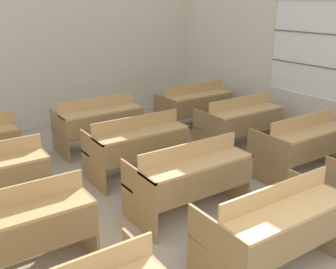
{
  "coord_description": "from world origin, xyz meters",
  "views": [
    {
      "loc": [
        -2.28,
        -0.79,
        2.4
      ],
      "look_at": [
        0.34,
        3.12,
        0.76
      ],
      "focal_mm": 42.0,
      "sensor_mm": 36.0,
      "label": 1
    }
  ],
  "objects_px": {
    "bench_second_left": "(13,230)",
    "bench_back_right": "(194,104)",
    "bench_back_center": "(99,122)",
    "bench_second_right": "(302,143)",
    "bench_third_center": "(137,144)",
    "bench_third_right": "(240,121)",
    "wastepaper_bin": "(201,105)",
    "bench_front_center": "(275,225)",
    "bench_second_center": "(190,176)"
  },
  "relations": [
    {
      "from": "bench_front_center",
      "to": "bench_third_center",
      "type": "relative_size",
      "value": 1.0
    },
    {
      "from": "bench_front_center",
      "to": "bench_third_center",
      "type": "distance_m",
      "value": 2.48
    },
    {
      "from": "bench_second_left",
      "to": "bench_second_right",
      "type": "bearing_deg",
      "value": -0.03
    },
    {
      "from": "bench_third_right",
      "to": "bench_back_right",
      "type": "distance_m",
      "value": 1.28
    },
    {
      "from": "bench_second_left",
      "to": "bench_back_center",
      "type": "distance_m",
      "value": 3.18
    },
    {
      "from": "bench_second_left",
      "to": "bench_back_right",
      "type": "distance_m",
      "value": 4.67
    },
    {
      "from": "bench_second_right",
      "to": "wastepaper_bin",
      "type": "distance_m",
      "value": 3.38
    },
    {
      "from": "bench_second_right",
      "to": "bench_third_center",
      "type": "bearing_deg",
      "value": 147.35
    },
    {
      "from": "bench_third_right",
      "to": "wastepaper_bin",
      "type": "height_order",
      "value": "bench_third_right"
    },
    {
      "from": "bench_second_left",
      "to": "bench_back_center",
      "type": "relative_size",
      "value": 1.0
    },
    {
      "from": "bench_second_right",
      "to": "bench_back_center",
      "type": "distance_m",
      "value": 3.19
    },
    {
      "from": "bench_third_right",
      "to": "bench_back_right",
      "type": "height_order",
      "value": "same"
    },
    {
      "from": "bench_third_center",
      "to": "bench_back_center",
      "type": "bearing_deg",
      "value": 90.37
    },
    {
      "from": "bench_front_center",
      "to": "wastepaper_bin",
      "type": "xyz_separation_m",
      "value": [
        2.74,
        4.51,
        -0.29
      ]
    },
    {
      "from": "bench_second_center",
      "to": "bench_third_right",
      "type": "relative_size",
      "value": 1.0
    },
    {
      "from": "bench_back_center",
      "to": "wastepaper_bin",
      "type": "distance_m",
      "value": 2.87
    },
    {
      "from": "bench_front_center",
      "to": "bench_second_right",
      "type": "height_order",
      "value": "same"
    },
    {
      "from": "bench_second_center",
      "to": "wastepaper_bin",
      "type": "relative_size",
      "value": 3.59
    },
    {
      "from": "bench_second_center",
      "to": "bench_third_right",
      "type": "height_order",
      "value": "same"
    },
    {
      "from": "bench_third_right",
      "to": "bench_second_center",
      "type": "bearing_deg",
      "value": -147.85
    },
    {
      "from": "wastepaper_bin",
      "to": "bench_third_center",
      "type": "bearing_deg",
      "value": -143.57
    },
    {
      "from": "bench_back_right",
      "to": "bench_third_right",
      "type": "bearing_deg",
      "value": -91.44
    },
    {
      "from": "bench_second_left",
      "to": "bench_back_right",
      "type": "xyz_separation_m",
      "value": [
        3.94,
        2.52,
        0.0
      ]
    },
    {
      "from": "bench_front_center",
      "to": "bench_second_right",
      "type": "distance_m",
      "value": 2.3
    },
    {
      "from": "bench_second_left",
      "to": "wastepaper_bin",
      "type": "height_order",
      "value": "bench_second_left"
    },
    {
      "from": "bench_third_right",
      "to": "bench_back_right",
      "type": "bearing_deg",
      "value": 88.56
    },
    {
      "from": "bench_third_center",
      "to": "wastepaper_bin",
      "type": "xyz_separation_m",
      "value": [
        2.75,
        2.03,
        -0.29
      ]
    },
    {
      "from": "bench_third_center",
      "to": "bench_third_right",
      "type": "relative_size",
      "value": 1.0
    },
    {
      "from": "bench_third_right",
      "to": "bench_back_right",
      "type": "xyz_separation_m",
      "value": [
        0.03,
        1.28,
        0.0
      ]
    },
    {
      "from": "bench_third_right",
      "to": "wastepaper_bin",
      "type": "distance_m",
      "value": 2.21
    },
    {
      "from": "bench_front_center",
      "to": "bench_second_center",
      "type": "distance_m",
      "value": 1.24
    },
    {
      "from": "bench_front_center",
      "to": "bench_second_right",
      "type": "xyz_separation_m",
      "value": [
        1.95,
        1.23,
        0.0
      ]
    },
    {
      "from": "bench_second_left",
      "to": "wastepaper_bin",
      "type": "distance_m",
      "value": 5.74
    },
    {
      "from": "bench_second_right",
      "to": "bench_third_right",
      "type": "distance_m",
      "value": 1.24
    },
    {
      "from": "bench_front_center",
      "to": "bench_back_center",
      "type": "xyz_separation_m",
      "value": [
        -0.01,
        3.75,
        0.0
      ]
    },
    {
      "from": "bench_back_right",
      "to": "bench_back_center",
      "type": "bearing_deg",
      "value": -179.95
    },
    {
      "from": "bench_front_center",
      "to": "bench_back_right",
      "type": "relative_size",
      "value": 1.0
    },
    {
      "from": "bench_back_center",
      "to": "wastepaper_bin",
      "type": "relative_size",
      "value": 3.59
    },
    {
      "from": "bench_back_right",
      "to": "bench_front_center",
      "type": "bearing_deg",
      "value": -117.72
    },
    {
      "from": "bench_second_center",
      "to": "bench_back_center",
      "type": "distance_m",
      "value": 2.51
    },
    {
      "from": "bench_second_right",
      "to": "bench_back_center",
      "type": "xyz_separation_m",
      "value": [
        -1.96,
        2.52,
        0.0
      ]
    },
    {
      "from": "bench_third_right",
      "to": "bench_second_left",
      "type": "bearing_deg",
      "value": -162.4
    },
    {
      "from": "bench_third_center",
      "to": "bench_back_center",
      "type": "distance_m",
      "value": 1.27
    },
    {
      "from": "wastepaper_bin",
      "to": "bench_back_right",
      "type": "bearing_deg",
      "value": -135.44
    },
    {
      "from": "bench_third_center",
      "to": "bench_third_right",
      "type": "bearing_deg",
      "value": -0.28
    },
    {
      "from": "bench_second_left",
      "to": "bench_third_center",
      "type": "bearing_deg",
      "value": 32.44
    },
    {
      "from": "bench_third_center",
      "to": "bench_third_right",
      "type": "xyz_separation_m",
      "value": [
        1.94,
        -0.01,
        0.0
      ]
    },
    {
      "from": "wastepaper_bin",
      "to": "bench_second_right",
      "type": "bearing_deg",
      "value": -103.63
    },
    {
      "from": "bench_back_center",
      "to": "bench_second_left",
      "type": "bearing_deg",
      "value": -127.89
    },
    {
      "from": "bench_second_left",
      "to": "bench_back_right",
      "type": "bearing_deg",
      "value": 32.57
    }
  ]
}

